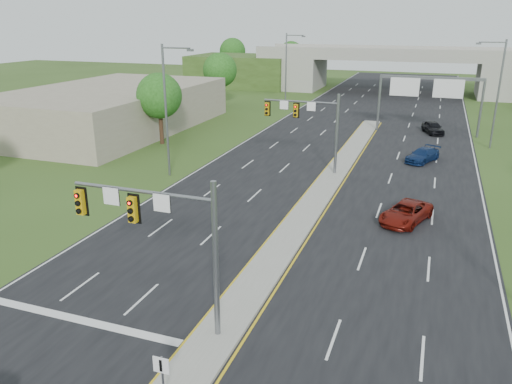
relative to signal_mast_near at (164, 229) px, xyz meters
The scene contains 20 objects.
ground 5.24m from the signal_mast_near, ahead, with size 240.00×240.00×0.00m, color #314819.
road 35.46m from the signal_mast_near, 86.31° to the left, with size 24.00×160.00×0.02m, color black.
median 23.64m from the signal_mast_near, 84.40° to the left, with size 2.00×54.00×0.16m, color gray.
lane_markings 29.41m from the signal_mast_near, 86.72° to the left, with size 23.72×160.00×0.01m.
signal_mast_near is the anchor object (origin of this frame).
signal_mast_far 25.00m from the signal_mast_near, 90.00° to the left, with size 6.62×0.60×7.00m.
keep_right_sign 5.94m from the signal_mast_near, 63.06° to the right, with size 0.60×0.13×2.20m.
sign_gantry 45.88m from the signal_mast_near, 78.75° to the left, with size 11.58×0.44×6.67m.
overpass 80.11m from the signal_mast_near, 88.38° to the left, with size 80.00×14.00×8.10m.
lightpole_l_mid 22.95m from the signal_mast_near, 118.79° to the left, with size 2.85×0.25×11.00m.
lightpole_l_far 56.19m from the signal_mast_near, 101.33° to the left, with size 2.85×0.25×11.00m.
lightpole_r_far 43.01m from the signal_mast_near, 68.78° to the left, with size 2.85×0.25×11.00m.
tree_l_near 34.92m from the signal_mast_near, 120.53° to the left, with size 4.80×4.80×7.60m.
tree_l_mid 59.21m from the signal_mast_near, 111.54° to the left, with size 5.20×5.20×8.12m.
tree_back_a 100.64m from the signal_mast_near, 110.80° to the left, with size 6.00×6.00×8.85m.
tree_back_b 96.56m from the signal_mast_near, 103.01° to the left, with size 5.60×5.60×8.32m.
commercial_building 44.77m from the signal_mast_near, 128.34° to the left, with size 18.00×30.00×5.00m, color gray.
car_far_a 18.74m from the signal_mast_near, 61.04° to the left, with size 2.19×4.74×1.32m, color #65110A.
car_far_b 33.60m from the signal_mast_near, 73.86° to the left, with size 1.79×4.39×1.27m, color #0C204A.
car_far_c 46.71m from the signal_mast_near, 77.73° to the left, with size 1.69×4.21×1.43m, color black.
Camera 1 is at (7.70, -16.49, 12.85)m, focal length 35.00 mm.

